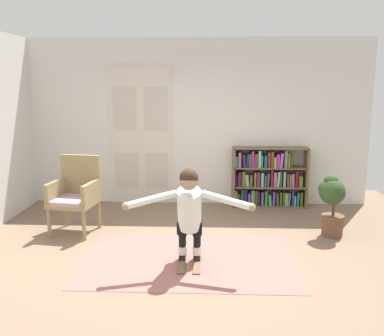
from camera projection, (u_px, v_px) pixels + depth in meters
name	position (u px, v px, depth m)	size (l,w,h in m)	color
ground_plane	(191.00, 260.00, 5.12)	(7.20, 7.20, 0.00)	#7A624D
back_wall	(197.00, 123.00, 7.39)	(6.00, 0.10, 2.90)	silver
double_door	(141.00, 135.00, 7.41)	(1.22, 0.05, 2.45)	beige
rug	(190.00, 260.00, 5.12)	(2.60, 1.68, 0.01)	#976159
bookshelf	(267.00, 178.00, 7.31)	(1.30, 0.30, 1.05)	brown
wicker_chair	(76.00, 192.00, 6.03)	(0.68, 0.68, 1.10)	#8C7C54
potted_plant	(332.00, 199.00, 5.82)	(0.38, 0.37, 0.88)	brown
skis_pair	(190.00, 257.00, 5.15)	(0.28, 0.86, 0.07)	brown
person_skier	(189.00, 208.00, 4.84)	(1.47, 0.57, 1.12)	white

